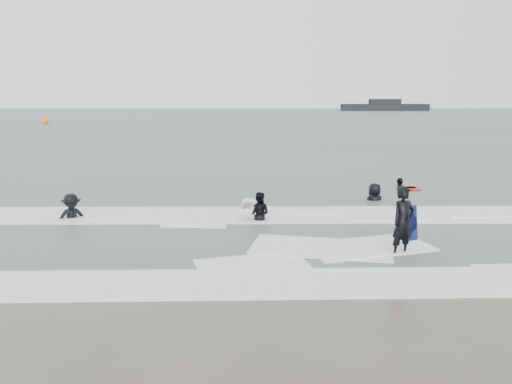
{
  "coord_description": "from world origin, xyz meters",
  "views": [
    {
      "loc": [
        -0.15,
        -11.49,
        4.29
      ],
      "look_at": [
        0.0,
        5.0,
        1.1
      ],
      "focal_mm": 35.0,
      "sensor_mm": 36.0,
      "label": 1
    }
  ],
  "objects_px": {
    "surfer_breaker": "(72,220)",
    "surfer_centre": "(401,257)",
    "surfer_wading": "(259,221)",
    "buoy": "(45,122)",
    "surfer_right_far": "(374,201)",
    "vessel_horizon": "(385,107)",
    "surfer_right_near": "(400,190)"
  },
  "relations": [
    {
      "from": "surfer_breaker",
      "to": "surfer_wading",
      "type": "bearing_deg",
      "value": -29.0
    },
    {
      "from": "surfer_breaker",
      "to": "surfer_centre",
      "type": "bearing_deg",
      "value": -48.93
    },
    {
      "from": "surfer_breaker",
      "to": "buoy",
      "type": "bearing_deg",
      "value": 85.54
    },
    {
      "from": "surfer_centre",
      "to": "surfer_wading",
      "type": "height_order",
      "value": "surfer_centre"
    },
    {
      "from": "surfer_breaker",
      "to": "buoy",
      "type": "height_order",
      "value": "buoy"
    },
    {
      "from": "surfer_centre",
      "to": "buoy",
      "type": "distance_m",
      "value": 73.09
    },
    {
      "from": "surfer_wading",
      "to": "surfer_centre",
      "type": "bearing_deg",
      "value": 148.65
    },
    {
      "from": "surfer_wading",
      "to": "surfer_right_far",
      "type": "relative_size",
      "value": 0.83
    },
    {
      "from": "surfer_wading",
      "to": "surfer_breaker",
      "type": "relative_size",
      "value": 0.89
    },
    {
      "from": "surfer_wading",
      "to": "vessel_horizon",
      "type": "height_order",
      "value": "vessel_horizon"
    },
    {
      "from": "buoy",
      "to": "surfer_wading",
      "type": "bearing_deg",
      "value": -62.13
    },
    {
      "from": "surfer_right_near",
      "to": "surfer_right_far",
      "type": "distance_m",
      "value": 3.04
    },
    {
      "from": "surfer_centre",
      "to": "surfer_wading",
      "type": "xyz_separation_m",
      "value": [
        -3.81,
        3.91,
        0.0
      ]
    },
    {
      "from": "surfer_centre",
      "to": "buoy",
      "type": "height_order",
      "value": "buoy"
    },
    {
      "from": "surfer_wading",
      "to": "buoy",
      "type": "relative_size",
      "value": 0.96
    },
    {
      "from": "surfer_breaker",
      "to": "surfer_right_far",
      "type": "bearing_deg",
      "value": -12.02
    },
    {
      "from": "surfer_breaker",
      "to": "buoy",
      "type": "xyz_separation_m",
      "value": [
        -25.16,
        59.77,
        0.42
      ]
    },
    {
      "from": "surfer_right_far",
      "to": "vessel_horizon",
      "type": "relative_size",
      "value": 0.08
    },
    {
      "from": "surfer_centre",
      "to": "surfer_breaker",
      "type": "xyz_separation_m",
      "value": [
        -10.36,
        4.11,
        0.0
      ]
    },
    {
      "from": "surfer_right_far",
      "to": "buoy",
      "type": "height_order",
      "value": "buoy"
    },
    {
      "from": "surfer_right_near",
      "to": "surfer_centre",
      "type": "bearing_deg",
      "value": 10.73
    },
    {
      "from": "surfer_wading",
      "to": "buoy",
      "type": "xyz_separation_m",
      "value": [
        -31.71,
        59.97,
        0.42
      ]
    },
    {
      "from": "surfer_wading",
      "to": "surfer_breaker",
      "type": "xyz_separation_m",
      "value": [
        -6.55,
        0.2,
        0.0
      ]
    },
    {
      "from": "surfer_centre",
      "to": "surfer_right_far",
      "type": "bearing_deg",
      "value": 55.49
    },
    {
      "from": "surfer_right_near",
      "to": "buoy",
      "type": "height_order",
      "value": "buoy"
    },
    {
      "from": "surfer_right_far",
      "to": "buoy",
      "type": "relative_size",
      "value": 1.16
    },
    {
      "from": "surfer_right_near",
      "to": "surfer_wading",
      "type": "bearing_deg",
      "value": -22.0
    },
    {
      "from": "vessel_horizon",
      "to": "surfer_centre",
      "type": "bearing_deg",
      "value": -104.54
    },
    {
      "from": "surfer_centre",
      "to": "vessel_horizon",
      "type": "height_order",
      "value": "vessel_horizon"
    },
    {
      "from": "surfer_wading",
      "to": "buoy",
      "type": "distance_m",
      "value": 67.84
    },
    {
      "from": "surfer_breaker",
      "to": "surfer_right_near",
      "type": "bearing_deg",
      "value": -4.31
    },
    {
      "from": "surfer_breaker",
      "to": "buoy",
      "type": "relative_size",
      "value": 1.09
    }
  ]
}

